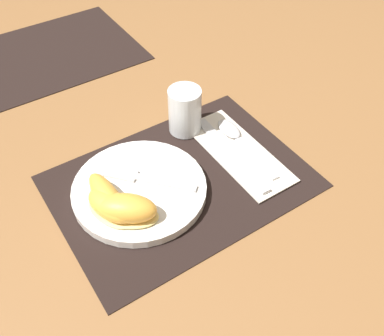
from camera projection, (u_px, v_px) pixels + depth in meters
The scene contains 12 objects.
ground_plane at pixel (181, 182), 0.81m from camera, with size 3.00×3.00×0.00m, color olive.
placemat at pixel (181, 181), 0.81m from camera, with size 0.45×0.32×0.00m.
placemat_far at pixel (43, 56), 1.10m from camera, with size 0.45×0.32×0.00m.
plate at pixel (139, 189), 0.78m from camera, with size 0.23×0.23×0.02m.
juice_glass at pixel (185, 113), 0.88m from camera, with size 0.06×0.06×0.09m.
napkin at pixel (239, 152), 0.86m from camera, with size 0.10×0.24×0.00m.
knife at pixel (233, 156), 0.85m from camera, with size 0.03×0.23×0.01m.
spoon at pixel (236, 136), 0.88m from camera, with size 0.04×0.19×0.01m.
fork at pixel (140, 178), 0.79m from camera, with size 0.13×0.15×0.00m.
citrus_wedge_0 at pixel (108, 198), 0.74m from camera, with size 0.04×0.12×0.04m.
citrus_wedge_1 at pixel (111, 206), 0.73m from camera, with size 0.08×0.11×0.04m.
citrus_wedge_2 at pixel (127, 209), 0.72m from camera, with size 0.11×0.11×0.04m.
Camera 1 is at (-0.28, -0.47, 0.60)m, focal length 42.00 mm.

